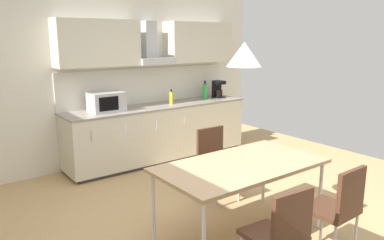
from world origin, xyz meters
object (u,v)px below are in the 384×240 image
coffee_maker (218,89)px  bottle_green (205,91)px  chair_near_left (281,230)px  pendant_lamp (244,54)px  chair_near_right (339,204)px  dining_table (241,168)px  bottle_yellow (171,98)px  microwave (106,102)px  chair_far_right (215,156)px

coffee_maker → bottle_green: size_ratio=0.96×
chair_near_left → pendant_lamp: 1.54m
coffee_maker → chair_near_left: coffee_maker is taller
chair_near_right → dining_table: bearing=114.2°
chair_near_left → dining_table: bearing=65.5°
bottle_green → bottle_yellow: bearing=-173.2°
dining_table → pendant_lamp: (-0.00, 0.00, 1.08)m
bottle_yellow → bottle_green: bearing=6.8°
dining_table → chair_near_left: 0.92m
dining_table → pendant_lamp: 1.08m
bottle_yellow → chair_near_right: bottle_yellow is taller
bottle_yellow → chair_near_left: (-1.23, -3.32, -0.46)m
microwave → coffee_maker: 2.13m
bottle_green → chair_near_right: bearing=-110.2°
dining_table → chair_near_right: size_ratio=1.89×
coffee_maker → chair_far_right: size_ratio=0.34×
coffee_maker → microwave: bearing=-179.3°
chair_far_right → pendant_lamp: bearing=-114.3°
microwave → coffee_maker: size_ratio=1.60×
dining_table → chair_near_right: (0.37, -0.83, -0.17)m
microwave → bottle_yellow: bearing=-1.8°
chair_far_right → pendant_lamp: 1.54m
bottle_yellow → chair_near_left: 3.57m
coffee_maker → chair_near_right: (-1.52, -3.38, -0.51)m
microwave → bottle_yellow: size_ratio=2.03×
bottle_green → chair_near_right: (-1.25, -3.41, -0.49)m
pendant_lamp → chair_near_left: bearing=-114.5°
coffee_maker → bottle_yellow: (-1.03, -0.06, -0.05)m
microwave → dining_table: 2.56m
chair_near_right → bottle_yellow: bearing=81.6°
coffee_maker → chair_near_right: bearing=-114.2°
microwave → bottle_yellow: (1.10, -0.03, -0.04)m
chair_near_right → pendant_lamp: size_ratio=2.72×
chair_near_right → coffee_maker: bearing=65.8°
coffee_maker → dining_table: coffee_maker is taller
chair_far_right → chair_near_left: 1.81m
chair_far_right → pendant_lamp: (-0.37, -0.83, 1.25)m
bottle_yellow → chair_near_right: 3.38m
chair_near_right → pendant_lamp: pendant_lamp is taller
chair_far_right → coffee_maker: bearing=48.7°
dining_table → pendant_lamp: size_ratio=5.13×
microwave → chair_near_right: size_ratio=0.55×
bottle_green → microwave: bearing=-178.2°
microwave → pendant_lamp: 2.65m
dining_table → chair_far_right: chair_far_right is taller
bottle_yellow → chair_near_left: bearing=-110.4°
coffee_maker → pendant_lamp: 3.26m
bottle_yellow → chair_far_right: 1.79m
bottle_yellow → dining_table: bottle_yellow is taller
bottle_green → chair_far_right: size_ratio=0.36×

